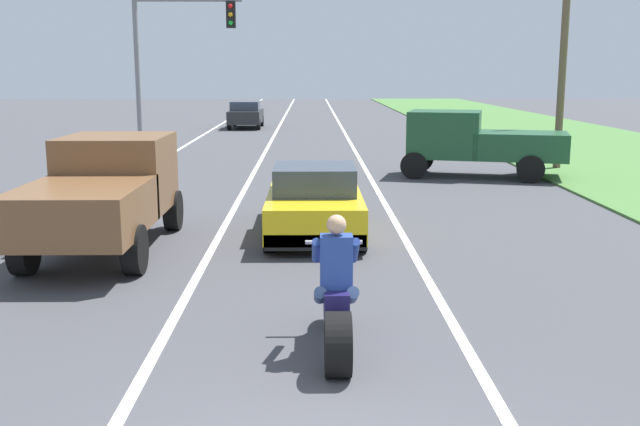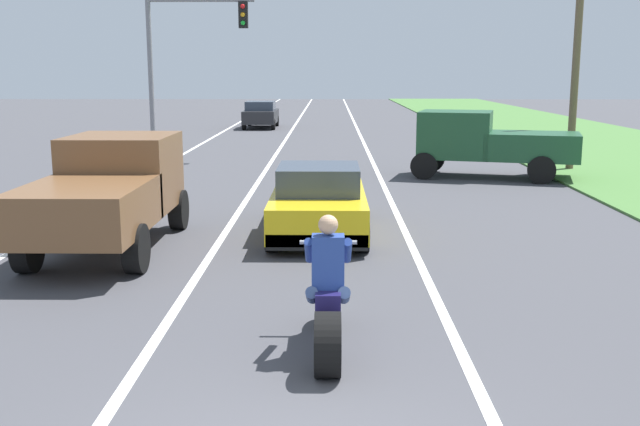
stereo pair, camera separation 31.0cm
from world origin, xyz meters
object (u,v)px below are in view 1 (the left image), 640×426
at_px(sports_car_yellow, 314,202).
at_px(motorcycle_with_rider, 336,304).
at_px(pickup_truck_left_lane_brown, 105,189).
at_px(pickup_truck_right_shoulder_dark_green, 476,140).
at_px(distant_car_far_ahead, 246,114).
at_px(traffic_light_mast_near, 169,49).

bearing_deg(sports_car_yellow, motorcycle_with_rider, -88.17).
bearing_deg(pickup_truck_left_lane_brown, pickup_truck_right_shoulder_dark_green, 46.90).
xyz_separation_m(motorcycle_with_rider, distant_car_far_ahead, (-3.89, 33.86, 0.18)).
bearing_deg(distant_car_far_ahead, pickup_truck_right_shoulder_dark_green, -66.27).
relative_size(traffic_light_mast_near, distant_car_far_ahead, 1.50).
relative_size(pickup_truck_left_lane_brown, traffic_light_mast_near, 0.80).
bearing_deg(distant_car_far_ahead, pickup_truck_left_lane_brown, -90.08).
relative_size(pickup_truck_right_shoulder_dark_green, traffic_light_mast_near, 0.86).
bearing_deg(motorcycle_with_rider, distant_car_far_ahead, 96.56).
bearing_deg(pickup_truck_left_lane_brown, motorcycle_with_rider, -51.92).
bearing_deg(traffic_light_mast_near, sports_car_yellow, -67.71).
distance_m(pickup_truck_left_lane_brown, traffic_light_mast_near, 14.05).
bearing_deg(distant_car_far_ahead, traffic_light_mast_near, -95.15).
height_order(motorcycle_with_rider, pickup_truck_left_lane_brown, pickup_truck_left_lane_brown).
distance_m(motorcycle_with_rider, pickup_truck_left_lane_brown, 6.40).
distance_m(pickup_truck_left_lane_brown, distant_car_far_ahead, 28.84).
bearing_deg(sports_car_yellow, pickup_truck_right_shoulder_dark_green, 58.01).
relative_size(sports_car_yellow, traffic_light_mast_near, 0.72).
bearing_deg(sports_car_yellow, pickup_truck_left_lane_brown, -159.90).
height_order(motorcycle_with_rider, distant_car_far_ahead, motorcycle_with_rider).
bearing_deg(pickup_truck_right_shoulder_dark_green, sports_car_yellow, -121.99).
xyz_separation_m(sports_car_yellow, pickup_truck_left_lane_brown, (-3.73, -1.36, 0.48)).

